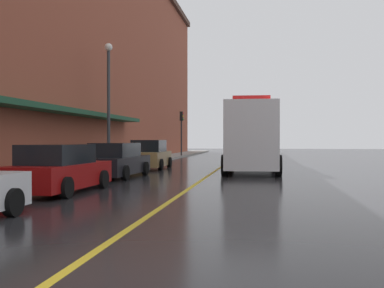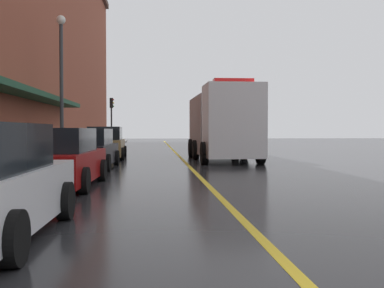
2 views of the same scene
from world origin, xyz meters
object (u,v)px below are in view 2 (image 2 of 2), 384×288
object	(u,v)px
parked_car_1	(59,159)
parked_car_2	(89,150)
traffic_light_near	(112,112)
parking_meter_0	(72,140)
parked_car_3	(106,144)
street_lamp_left	(61,71)
box_truck	(222,125)

from	to	relation	value
parked_car_1	parked_car_2	world-z (taller)	parked_car_2
traffic_light_near	parking_meter_0	bearing A→B (deg)	-90.17
parked_car_1	parked_car_3	bearing A→B (deg)	2.35
parked_car_1	street_lamp_left	bearing A→B (deg)	12.75
parked_car_1	parked_car_2	bearing A→B (deg)	2.63
parking_meter_0	street_lamp_left	size ratio (longest dim) A/B	0.19
parked_car_3	street_lamp_left	xyz separation A→B (m)	(-1.95, -1.63, 3.61)
box_truck	parking_meter_0	size ratio (longest dim) A/B	6.37
parked_car_2	box_truck	size ratio (longest dim) A/B	0.58
parked_car_1	parked_car_2	xyz separation A→B (m)	(-0.04, 6.11, 0.00)
parked_car_3	street_lamp_left	distance (m)	4.41
parked_car_1	parked_car_2	distance (m)	6.11
box_truck	parking_meter_0	world-z (taller)	box_truck
parked_car_2	parked_car_1	bearing A→B (deg)	-177.84
parked_car_1	parked_car_3	size ratio (longest dim) A/B	1.12
parked_car_2	box_truck	xyz separation A→B (m)	(5.99, 4.71, 1.06)
parked_car_3	parked_car_2	bearing A→B (deg)	179.22
parked_car_1	parking_meter_0	bearing A→B (deg)	10.12
parking_meter_0	parked_car_3	bearing A→B (deg)	59.84
parked_car_2	parked_car_3	xyz separation A→B (m)	(0.01, 6.18, 0.05)
parked_car_3	box_truck	size ratio (longest dim) A/B	0.49
parked_car_3	traffic_light_near	world-z (taller)	traffic_light_near
box_truck	parked_car_2	bearing A→B (deg)	-52.73
traffic_light_near	parked_car_1	bearing A→B (deg)	-87.52
parked_car_2	parking_meter_0	world-z (taller)	parked_car_2
street_lamp_left	box_truck	bearing A→B (deg)	1.12
street_lamp_left	parked_car_2	bearing A→B (deg)	-66.95
parked_car_2	traffic_light_near	bearing A→B (deg)	4.75
parked_car_1	street_lamp_left	size ratio (longest dim) A/B	0.67
parked_car_3	box_truck	distance (m)	6.24
parking_meter_0	parked_car_1	bearing A→B (deg)	-82.09
box_truck	parking_meter_0	xyz separation A→B (m)	(-7.33, -0.86, -0.74)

